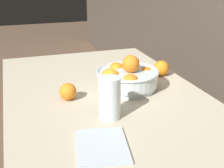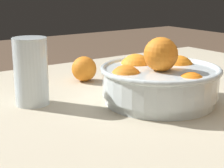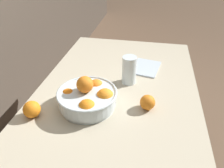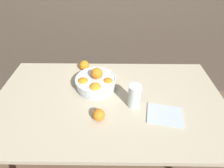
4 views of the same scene
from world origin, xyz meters
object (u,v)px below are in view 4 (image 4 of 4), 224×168
object	(u,v)px
juice_glass	(134,97)
fruit_bowl	(96,82)
orange_loose_near_bowl	(99,115)
orange_loose_front	(84,65)

from	to	relation	value
juice_glass	fruit_bowl	bearing A→B (deg)	147.22
orange_loose_near_bowl	orange_loose_front	bearing A→B (deg)	106.66
juice_glass	orange_loose_front	bearing A→B (deg)	132.86
fruit_bowl	orange_loose_front	bearing A→B (deg)	116.09
fruit_bowl	orange_loose_near_bowl	bearing A→B (deg)	-82.02
fruit_bowl	juice_glass	distance (m)	0.29
juice_glass	orange_loose_front	size ratio (longest dim) A/B	2.02
orange_loose_near_bowl	orange_loose_front	world-z (taller)	orange_loose_front
juice_glass	orange_loose_near_bowl	bearing A→B (deg)	-151.55
fruit_bowl	orange_loose_near_bowl	size ratio (longest dim) A/B	3.91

